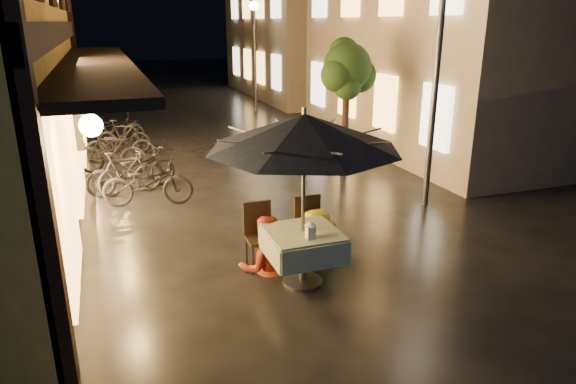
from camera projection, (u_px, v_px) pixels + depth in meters
name	position (u px, v px, depth m)	size (l,w,h in m)	color
ground	(329.00, 271.00, 7.53)	(90.00, 90.00, 0.00)	black
east_building_near	(478.00, 24.00, 14.65)	(7.30, 9.30, 6.80)	#B0A58D
east_building_far	(320.00, 17.00, 24.84)	(7.30, 10.30, 7.30)	#B0A58D
street_tree	(347.00, 71.00, 11.56)	(1.43, 1.20, 3.15)	black
streetlamp_near	(438.00, 54.00, 9.35)	(0.36, 0.36, 4.23)	#59595E
streetlamp_far	(254.00, 36.00, 20.06)	(0.36, 0.36, 4.23)	#59595E
cafe_table	(303.00, 244.00, 7.02)	(0.99, 0.99, 0.78)	#59595E
patio_umbrella	(304.00, 132.00, 6.52)	(2.56, 2.56, 2.46)	#59595E
cafe_chair_left	(259.00, 231.00, 7.56)	(0.42, 0.42, 0.97)	black
cafe_chair_right	(310.00, 225.00, 7.82)	(0.42, 0.42, 0.97)	black
table_lantern	(311.00, 229.00, 6.67)	(0.16, 0.16, 0.25)	white
person_orange	(264.00, 217.00, 7.34)	(0.79, 0.62, 1.64)	red
person_yellow	(317.00, 211.00, 7.63)	(1.03, 0.59, 1.59)	#DFBA0C
bicycle_0	(148.00, 183.00, 10.10)	(0.61, 1.75, 0.92)	black
bicycle_1	(124.00, 173.00, 10.71)	(0.44, 1.57, 0.94)	black
bicycle_2	(137.00, 169.00, 10.97)	(0.62, 1.79, 0.94)	black
bicycle_3	(111.00, 152.00, 12.19)	(0.49, 1.73, 1.04)	black
bicycle_4	(120.00, 145.00, 13.21)	(0.61, 1.76, 0.92)	black
bicycle_5	(123.00, 136.00, 14.18)	(0.43, 1.53, 0.92)	black
bicycle_6	(112.00, 129.00, 15.03)	(0.64, 1.83, 0.96)	black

